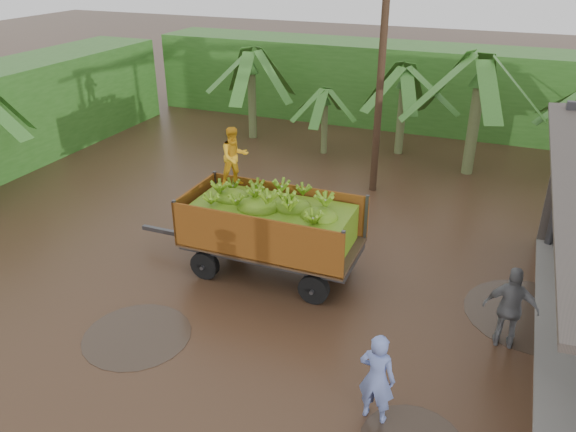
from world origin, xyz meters
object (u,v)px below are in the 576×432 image
object	(u,v)px
banana_trailer	(271,225)
utility_pole	(382,64)
man_grey	(511,308)
man_blue	(377,378)

from	to	relation	value
banana_trailer	utility_pole	bearing A→B (deg)	79.79
banana_trailer	utility_pole	world-z (taller)	utility_pole
man_grey	utility_pole	distance (m)	9.14
man_blue	utility_pole	world-z (taller)	utility_pole
banana_trailer	man_blue	distance (m)	5.41
man_blue	man_grey	world-z (taller)	man_grey
man_blue	man_grey	bearing A→B (deg)	-117.99
utility_pole	man_grey	bearing A→B (deg)	-56.66
banana_trailer	man_blue	world-z (taller)	banana_trailer
banana_trailer	man_grey	world-z (taller)	banana_trailer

